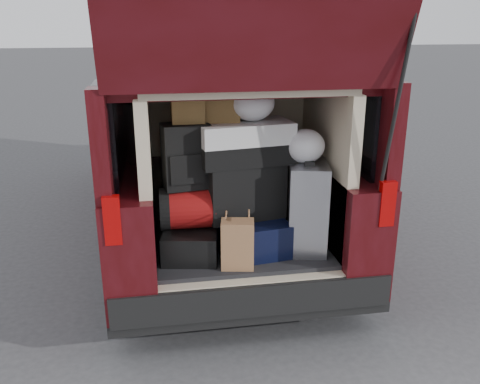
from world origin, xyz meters
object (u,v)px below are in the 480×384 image
object	(u,v)px
kraft_bag	(238,244)
backpack	(186,156)
silver_roller	(307,206)
red_duffel	(192,208)
black_hardshell	(192,239)
black_soft_case	(243,189)
twotone_duffel	(244,143)
navy_hardshell	(249,232)

from	to	relation	value
kraft_bag	backpack	xyz separation A→B (m)	(-0.30, 0.28, 0.55)
silver_roller	red_duffel	size ratio (longest dim) A/B	1.46
black_hardshell	red_duffel	bearing A→B (deg)	-52.20
red_duffel	black_soft_case	size ratio (longest dim) A/B	0.81
black_soft_case	twotone_duffel	distance (m)	0.34
kraft_bag	black_soft_case	xyz separation A→B (m)	(0.09, 0.33, 0.28)
kraft_bag	black_soft_case	distance (m)	0.44
black_hardshell	twotone_duffel	distance (m)	0.78
black_hardshell	red_duffel	distance (m)	0.25
navy_hardshell	red_duffel	world-z (taller)	red_duffel
black_soft_case	silver_roller	bearing A→B (deg)	-22.73
silver_roller	red_duffel	distance (m)	0.82
twotone_duffel	red_duffel	bearing A→B (deg)	-179.41
navy_hardshell	kraft_bag	distance (m)	0.32
kraft_bag	backpack	bearing A→B (deg)	147.32
black_soft_case	backpack	size ratio (longest dim) A/B	1.23
silver_roller	backpack	bearing A→B (deg)	-171.76
red_duffel	backpack	bearing A→B (deg)	141.82
kraft_bag	red_duffel	distance (m)	0.42
navy_hardshell	backpack	size ratio (longest dim) A/B	1.27
black_hardshell	navy_hardshell	size ratio (longest dim) A/B	0.91
silver_roller	kraft_bag	distance (m)	0.61
navy_hardshell	red_duffel	size ratio (longest dim) A/B	1.28
black_hardshell	backpack	bearing A→B (deg)	163.92
twotone_duffel	black_soft_case	bearing A→B (deg)	162.60
silver_roller	kraft_bag	world-z (taller)	silver_roller
silver_roller	backpack	size ratio (longest dim) A/B	1.45
black_hardshell	twotone_duffel	bearing A→B (deg)	17.50
black_hardshell	twotone_duffel	xyz separation A→B (m)	(0.39, 0.05, 0.68)
black_hardshell	kraft_bag	distance (m)	0.40
backpack	twotone_duffel	distance (m)	0.41
black_soft_case	black_hardshell	bearing A→B (deg)	176.91
kraft_bag	twotone_duffel	world-z (taller)	twotone_duffel
black_soft_case	twotone_duffel	size ratio (longest dim) A/B	0.85
navy_hardshell	red_duffel	bearing A→B (deg)	175.51
black_hardshell	black_soft_case	distance (m)	0.51
navy_hardshell	black_soft_case	distance (m)	0.32
navy_hardshell	twotone_duffel	xyz separation A→B (m)	(-0.03, 0.04, 0.66)
navy_hardshell	kraft_bag	bearing A→B (deg)	-122.37
red_duffel	twotone_duffel	size ratio (longest dim) A/B	0.68
black_hardshell	kraft_bag	bearing A→B (deg)	-33.84
kraft_bag	twotone_duffel	distance (m)	0.70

